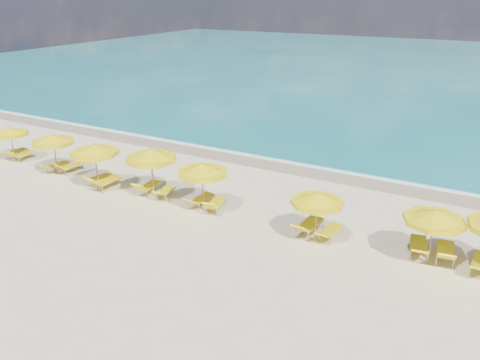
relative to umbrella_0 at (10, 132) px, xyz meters
The scene contains 28 objects.
ground_plane 14.74m from the umbrella_0, ahead, with size 120.00×120.00×0.00m, color beige.
ocean 49.84m from the umbrella_0, 72.92° to the left, with size 120.00×80.00×0.30m, color #136C6F.
wet_sand_band 16.32m from the umbrella_0, 25.60° to the left, with size 120.00×2.60×0.01m, color tan.
foam_line 16.68m from the umbrella_0, 28.10° to the left, with size 120.00×1.20×0.03m, color white.
whitecap_near 18.80m from the umbrella_0, 62.54° to the left, with size 14.00×0.36×0.05m, color white.
whitecap_far 32.75m from the umbrella_0, 46.21° to the left, with size 18.00×0.30×0.05m, color white.
umbrella_0 is the anchor object (origin of this frame).
umbrella_1 3.99m from the umbrella_0, ahead, with size 2.87×2.87×2.31m.
umbrella_2 7.47m from the umbrella_0, ahead, with size 2.58×2.58×2.42m.
umbrella_3 10.53m from the umbrella_0, ahead, with size 2.85×2.85×2.50m.
umbrella_4 13.53m from the umbrella_0, ahead, with size 2.85×2.85×2.35m.
umbrella_5 18.99m from the umbrella_0, ahead, with size 2.79×2.79×2.15m.
umbrella_6 23.23m from the umbrella_0, ahead, with size 2.27×2.27×2.24m.
lounger_0_left 1.68m from the umbrella_0, 135.37° to the left, with size 0.58×1.72×0.67m.
lounger_0_right 1.64m from the umbrella_0, 40.44° to the left, with size 0.63×1.66×0.79m.
lounger_1_left 3.93m from the umbrella_0, ahead, with size 0.76×1.77×0.68m.
lounger_1_right 4.69m from the umbrella_0, ahead, with size 0.83×1.81×0.80m.
lounger_2_left 7.19m from the umbrella_0, ahead, with size 0.86×1.73×0.76m.
lounger_2_right 7.96m from the umbrella_0, ahead, with size 0.78×1.97×0.91m.
lounger_3_left 10.19m from the umbrella_0, ahead, with size 0.76×1.82×0.88m.
lounger_3_right 11.18m from the umbrella_0, ahead, with size 0.82×1.68×0.67m.
lounger_4_left 13.26m from the umbrella_0, ahead, with size 0.75×1.79×0.70m.
lounger_4_right 14.12m from the umbrella_0, ahead, with size 0.92×1.79×0.85m.
lounger_5_left 18.62m from the umbrella_0, ahead, with size 0.84×2.04×0.86m.
lounger_5_right 19.52m from the umbrella_0, ahead, with size 0.70×1.74×0.65m.
lounger_6_left 22.85m from the umbrella_0, ahead, with size 0.92×1.97×0.76m.
lounger_6_right 23.81m from the umbrella_0, ahead, with size 0.83×1.95×0.85m.
lounger_7_left 25.02m from the umbrella_0, ahead, with size 0.69×1.80×0.66m.
Camera 1 is at (9.65, -16.17, 9.42)m, focal length 35.00 mm.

